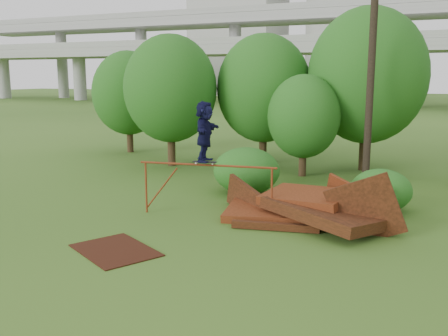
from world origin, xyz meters
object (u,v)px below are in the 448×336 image
at_px(skater, 205,132).
at_px(flat_plate, 115,250).
at_px(scrap_pile, 305,209).
at_px(utility_pole, 372,57).

relative_size(skater, flat_plate, 0.83).
relative_size(scrap_pile, utility_pole, 0.60).
xyz_separation_m(flat_plate, utility_pole, (4.55, 9.98, 4.91)).
bearing_deg(flat_plate, utility_pole, 65.48).
height_order(flat_plate, utility_pole, utility_pole).
bearing_deg(scrap_pile, skater, -167.70).
bearing_deg(utility_pole, scrap_pile, -98.88).
height_order(skater, utility_pole, utility_pole).
bearing_deg(utility_pole, flat_plate, -114.52).
bearing_deg(skater, flat_plate, 157.46).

